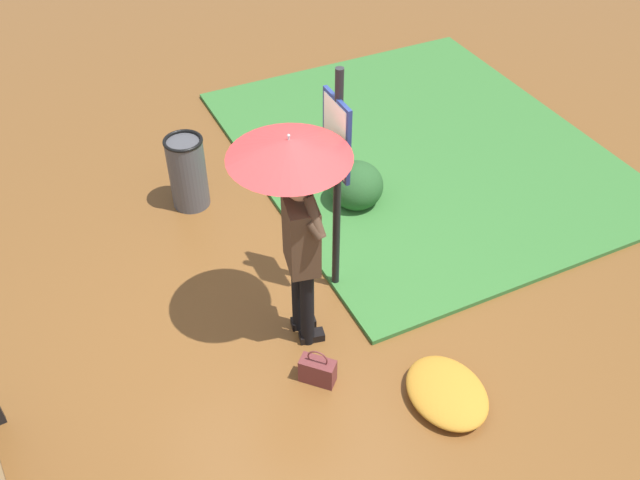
{
  "coord_description": "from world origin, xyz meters",
  "views": [
    {
      "loc": [
        -3.89,
        1.62,
        4.82
      ],
      "look_at": [
        0.16,
        -0.34,
        0.85
      ],
      "focal_mm": 39.35,
      "sensor_mm": 36.0,
      "label": 1
    }
  ],
  "objects": [
    {
      "name": "ground_plane",
      "position": [
        0.0,
        0.0,
        0.0
      ],
      "size": [
        18.0,
        18.0,
        0.0
      ],
      "primitive_type": "plane",
      "color": "brown"
    },
    {
      "name": "grass_verge",
      "position": [
        1.95,
        -2.56,
        0.03
      ],
      "size": [
        4.8,
        4.0,
        0.05
      ],
      "color": "#387533",
      "rests_on": "ground_plane"
    },
    {
      "name": "person_with_umbrella",
      "position": [
        0.02,
        -0.06,
        1.55
      ],
      "size": [
        0.96,
        0.96,
        2.04
      ],
      "color": "black",
      "rests_on": "ground_plane"
    },
    {
      "name": "info_sign_post",
      "position": [
        0.37,
        -0.6,
        1.44
      ],
      "size": [
        0.44,
        0.07,
        2.3
      ],
      "color": "black",
      "rests_on": "ground_plane"
    },
    {
      "name": "handbag",
      "position": [
        -0.58,
        0.04,
        0.13
      ],
      "size": [
        0.31,
        0.31,
        0.37
      ],
      "color": "brown",
      "rests_on": "ground_plane"
    },
    {
      "name": "trash_bin",
      "position": [
        2.19,
        0.25,
        0.42
      ],
      "size": [
        0.42,
        0.42,
        0.83
      ],
      "color": "#4C4C51",
      "rests_on": "ground_plane"
    },
    {
      "name": "shrub_cluster",
      "position": [
        1.42,
        -1.38,
        0.24
      ],
      "size": [
        0.64,
        0.58,
        0.52
      ],
      "color": "#285628",
      "rests_on": "ground_plane"
    },
    {
      "name": "leaf_pile_near_person",
      "position": [
        -1.21,
        -0.83,
        0.09
      ],
      "size": [
        0.78,
        0.62,
        0.17
      ],
      "color": "#C68428",
      "rests_on": "ground_plane"
    }
  ]
}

